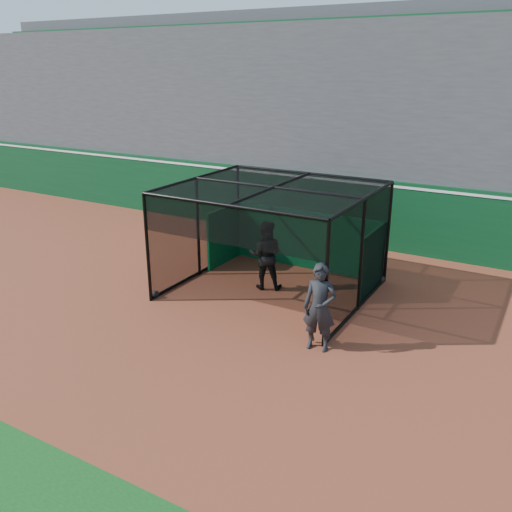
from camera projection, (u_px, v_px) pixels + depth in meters
The scene contains 6 objects.
ground at pixel (194, 326), 13.82m from camera, with size 120.00×120.00×0.00m, color brown.
outfield_wall at pixel (327, 206), 20.34m from camera, with size 50.00×0.50×2.50m.
grandstand at pixel (366, 112), 22.36m from camera, with size 50.00×7.85×8.95m.
batting_cage at pixel (273, 241), 15.50m from camera, with size 5.36×4.81×3.09m.
batter at pixel (266, 255), 15.87m from camera, with size 1.00×0.78×2.06m, color black.
on_deck_player at pixel (320, 308), 12.38m from camera, with size 0.84×0.62×2.11m.
Camera 1 is at (7.57, -9.99, 6.28)m, focal length 38.00 mm.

